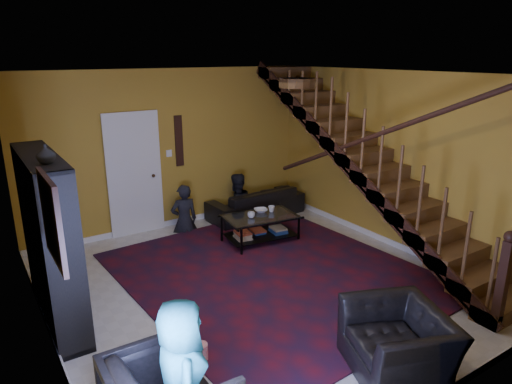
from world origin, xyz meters
The scene contains 20 objects.
floor centered at (0.00, 0.00, 0.00)m, with size 5.50×5.50×0.00m, color beige.
room centered at (-1.33, 1.33, 0.05)m, with size 5.50×5.50×5.50m.
staircase centered at (2.12, 0.00, 1.40)m, with size 0.95×5.02×3.18m.
bookshelf centered at (-2.40, 0.60, 0.96)m, with size 0.35×1.80×2.00m.
door centered at (-0.70, 2.73, 1.02)m, with size 0.82×0.05×2.05m, color silver.
framed_picture centered at (-2.57, -0.90, 1.75)m, with size 0.04×0.74×0.74m, color maroon.
wall_hanging centered at (0.15, 2.73, 1.55)m, with size 0.14×0.03×0.90m, color black.
ceiling_fixture centered at (0.00, -0.80, 2.74)m, with size 0.40×0.40×0.10m, color #3F2814.
rug centered at (0.36, 0.14, 0.01)m, with size 3.76×4.29×0.02m, color #480C17.
sofa centered at (1.50, 2.30, 0.28)m, with size 1.89×0.74×0.55m, color black.
armchair_right centered at (0.19, -2.25, 0.33)m, with size 1.01×0.88×0.65m, color black.
person_adult_a centered at (0.01, 2.35, 0.20)m, with size 0.48×0.31×1.30m, color black.
person_adult_b centered at (1.09, 2.35, 0.22)m, with size 0.65×0.51×1.35m, color black.
person_child centered at (-1.95, -1.93, 0.65)m, with size 0.64×0.42×1.31m, color #1B5C66.
coffee_table centered at (0.88, 1.22, 0.26)m, with size 1.27×0.85×0.45m.
cup_a centered at (0.70, 1.22, 0.50)m, with size 0.12×0.12×0.09m, color #999999.
cup_b centered at (1.15, 1.29, 0.50)m, with size 0.11×0.11×0.10m, color #999999.
bowl centered at (0.99, 1.38, 0.48)m, with size 0.22×0.22×0.05m, color #999999.
vase centered at (-2.41, 0.10, 2.10)m, with size 0.18×0.18×0.19m, color #999999.
popcorn_bucket centered at (-1.37, -1.04, 0.11)m, with size 0.15×0.15×0.17m, color red.
Camera 1 is at (-3.08, -4.70, 3.05)m, focal length 32.00 mm.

